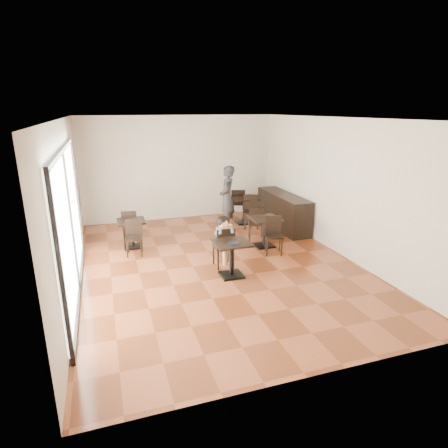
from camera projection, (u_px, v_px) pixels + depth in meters
name	position (u px, v px, depth m)	size (l,w,h in m)	color
floor	(217.00, 263.00, 8.55)	(6.00, 8.00, 0.01)	brown
ceiling	(217.00, 118.00, 7.60)	(6.00, 8.00, 0.01)	silver
wall_back	(179.00, 168.00, 11.71)	(6.00, 0.01, 3.20)	beige
wall_front	(316.00, 265.00, 4.45)	(6.00, 0.01, 3.20)	beige
wall_left	(68.00, 206.00, 7.18)	(0.01, 8.00, 3.20)	beige
wall_right	(336.00, 186.00, 8.97)	(0.01, 8.00, 3.20)	beige
storefront_window	(69.00, 223.00, 6.80)	(0.04, 4.50, 2.60)	white
child_table	(231.00, 259.00, 7.80)	(0.73, 0.73, 0.77)	black
child_chair	(223.00, 247.00, 8.28)	(0.41, 0.41, 0.92)	black
child	(223.00, 242.00, 8.24)	(0.41, 0.58, 1.16)	slate
plate	(233.00, 243.00, 7.59)	(0.26, 0.26, 0.02)	black
pizza_slice	(226.00, 226.00, 7.94)	(0.27, 0.21, 0.06)	tan
adult_patron	(227.00, 197.00, 10.85)	(0.67, 0.44, 1.83)	#313236
cafe_table_mid	(264.00, 232.00, 9.51)	(0.71, 0.71, 0.75)	black
cafe_table_left	(132.00, 234.00, 9.44)	(0.67, 0.67, 0.71)	black
cafe_table_back	(244.00, 210.00, 11.47)	(0.76, 0.76, 0.80)	black
chair_mid_a	(256.00, 223.00, 9.99)	(0.41, 0.41, 0.91)	black
chair_mid_b	(274.00, 236.00, 8.99)	(0.41, 0.41, 0.91)	black
chair_left_a	(130.00, 225.00, 9.92)	(0.39, 0.39, 0.86)	black
chair_left_b	(134.00, 238.00, 8.92)	(0.39, 0.39, 0.86)	black
chair_back_a	(238.00, 203.00, 11.95)	(0.43, 0.43, 0.96)	black
chair_back_b	(251.00, 212.00, 10.95)	(0.43, 0.43, 0.96)	black
service_counter	(283.00, 211.00, 11.01)	(0.60, 2.40, 1.00)	black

